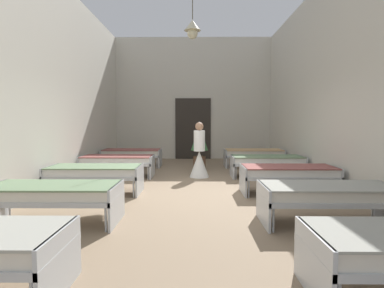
# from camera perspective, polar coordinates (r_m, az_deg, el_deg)

# --- Properties ---
(ground_plane) EXTENTS (6.70, 12.60, 0.10)m
(ground_plane) POSITION_cam_1_polar(r_m,az_deg,el_deg) (6.54, -0.13, -9.47)
(ground_plane) COLOR #8C755B
(room_shell) EXTENTS (6.50, 12.20, 4.78)m
(room_shell) POSITION_cam_1_polar(r_m,az_deg,el_deg) (7.73, -0.02, 10.83)
(room_shell) COLOR beige
(room_shell) RESTS_ON ground
(bed_left_row_1) EXTENTS (1.90, 0.84, 0.57)m
(bed_left_row_1) POSITION_cam_1_polar(r_m,az_deg,el_deg) (5.03, -24.14, -8.32)
(bed_left_row_1) COLOR #B7BCC1
(bed_left_row_1) RESTS_ON ground
(bed_right_row_1) EXTENTS (1.90, 0.84, 0.57)m
(bed_right_row_1) POSITION_cam_1_polar(r_m,az_deg,el_deg) (4.97, 23.61, -8.45)
(bed_right_row_1) COLOR #B7BCC1
(bed_right_row_1) RESTS_ON ground
(bed_left_row_2) EXTENTS (1.90, 0.84, 0.57)m
(bed_left_row_2) POSITION_cam_1_polar(r_m,az_deg,el_deg) (6.77, -17.40, -4.98)
(bed_left_row_2) COLOR #B7BCC1
(bed_left_row_2) RESTS_ON ground
(bed_right_row_2) EXTENTS (1.90, 0.84, 0.57)m
(bed_right_row_2) POSITION_cam_1_polar(r_m,az_deg,el_deg) (6.72, 17.25, -5.04)
(bed_right_row_2) COLOR #B7BCC1
(bed_right_row_2) RESTS_ON ground
(bed_left_row_3) EXTENTS (1.90, 0.84, 0.57)m
(bed_left_row_3) POSITION_cam_1_polar(r_m,az_deg,el_deg) (8.58, -13.49, -3.00)
(bed_left_row_3) COLOR #B7BCC1
(bed_left_row_3) RESTS_ON ground
(bed_right_row_3) EXTENTS (1.90, 0.84, 0.57)m
(bed_right_row_3) POSITION_cam_1_polar(r_m,az_deg,el_deg) (8.54, 13.58, -3.03)
(bed_right_row_3) COLOR #B7BCC1
(bed_right_row_3) RESTS_ON ground
(bed_left_row_4) EXTENTS (1.90, 0.84, 0.57)m
(bed_left_row_4) POSITION_cam_1_polar(r_m,az_deg,el_deg) (10.42, -10.96, -1.70)
(bed_left_row_4) COLOR #B7BCC1
(bed_left_row_4) RESTS_ON ground
(bed_right_row_4) EXTENTS (1.90, 0.84, 0.57)m
(bed_right_row_4) POSITION_cam_1_polar(r_m,az_deg,el_deg) (10.39, 11.22, -1.72)
(bed_right_row_4) COLOR #B7BCC1
(bed_right_row_4) RESTS_ON ground
(nurse_near_aisle) EXTENTS (0.52, 0.52, 1.49)m
(nurse_near_aisle) POSITION_cam_1_polar(r_m,az_deg,el_deg) (8.32, 1.35, -2.48)
(nurse_near_aisle) COLOR white
(nurse_near_aisle) RESTS_ON ground
(potted_plant) EXTENTS (0.55, 0.55, 1.36)m
(potted_plant) POSITION_cam_1_polar(r_m,az_deg,el_deg) (9.89, 1.37, 0.21)
(potted_plant) COLOR brown
(potted_plant) RESTS_ON ground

